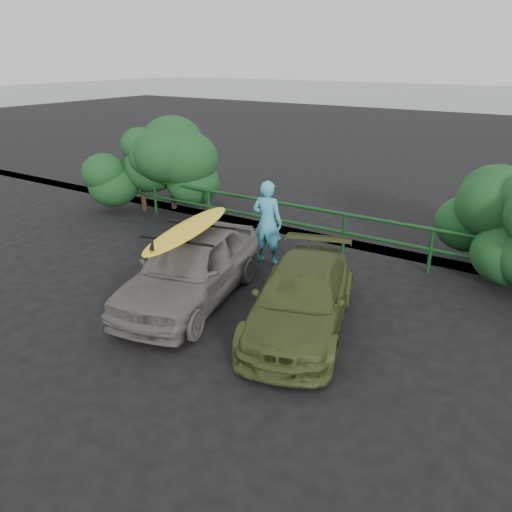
{
  "coord_description": "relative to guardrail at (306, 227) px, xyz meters",
  "views": [
    {
      "loc": [
        5.27,
        -5.36,
        4.4
      ],
      "look_at": [
        0.7,
        1.69,
        1.02
      ],
      "focal_mm": 35.0,
      "sensor_mm": 36.0,
      "label": 1
    }
  ],
  "objects": [
    {
      "name": "ground",
      "position": [
        0.0,
        -5.0,
        -0.52
      ],
      "size": [
        80.0,
        80.0,
        0.0
      ],
      "primitive_type": "plane",
      "color": "black"
    },
    {
      "name": "guardrail",
      "position": [
        0.0,
        0.0,
        0.0
      ],
      "size": [
        14.0,
        0.08,
        1.04
      ],
      "primitive_type": null,
      "color": "#124018",
      "rests_on": "ground"
    },
    {
      "name": "shrub_left",
      "position": [
        -4.8,
        0.4,
        0.69
      ],
      "size": [
        3.2,
        2.4,
        2.42
      ],
      "primitive_type": null,
      "color": "#1A4920",
      "rests_on": "ground"
    },
    {
      "name": "sedan",
      "position": [
        -0.48,
        -3.77,
        0.16
      ],
      "size": [
        2.42,
        4.23,
        1.36
      ],
      "primitive_type": "imported",
      "rotation": [
        0.0,
        0.0,
        0.22
      ],
      "color": "#66605B",
      "rests_on": "ground"
    },
    {
      "name": "olive_vehicle",
      "position": [
        1.77,
        -3.55,
        0.03
      ],
      "size": [
        2.62,
        4.09,
        1.1
      ],
      "primitive_type": "imported",
      "rotation": [
        0.0,
        0.0,
        0.31
      ],
      "color": "#3F4920",
      "rests_on": "ground"
    },
    {
      "name": "man",
      "position": [
        -0.27,
        -1.36,
        0.43
      ],
      "size": [
        0.75,
        0.55,
        1.9
      ],
      "primitive_type": "imported",
      "rotation": [
        0.0,
        0.0,
        3.29
      ],
      "color": "#3FA4BE",
      "rests_on": "ground"
    },
    {
      "name": "roof_rack",
      "position": [
        -0.48,
        -3.77,
        0.86
      ],
      "size": [
        1.64,
        1.31,
        0.05
      ],
      "primitive_type": null,
      "rotation": [
        0.0,
        0.0,
        0.22
      ],
      "color": "black",
      "rests_on": "sedan"
    },
    {
      "name": "surfboard",
      "position": [
        -0.48,
        -3.77,
        0.93
      ],
      "size": [
        1.25,
        3.07,
        0.09
      ],
      "primitive_type": "ellipsoid",
      "rotation": [
        0.0,
        0.0,
        0.22
      ],
      "color": "yellow",
      "rests_on": "roof_rack"
    }
  ]
}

